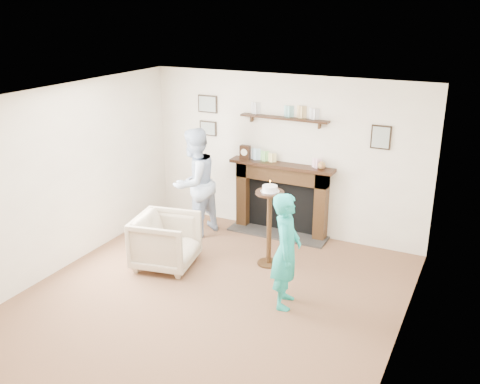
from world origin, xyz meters
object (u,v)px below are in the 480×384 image
object	(u,v)px
armchair	(167,265)
man	(196,234)
woman	(284,304)
pedestal_table	(269,214)

from	to	relation	value
armchair	man	world-z (taller)	man
man	armchair	bearing A→B (deg)	21.53
man	woman	distance (m)	2.46
woman	pedestal_table	distance (m)	1.32
man	pedestal_table	bearing A→B (deg)	84.61
woman	armchair	bearing A→B (deg)	70.28
armchair	man	distance (m)	1.14
armchair	pedestal_table	distance (m)	1.62
man	woman	xyz separation A→B (m)	(2.06, -1.34, 0.00)
pedestal_table	man	bearing A→B (deg)	162.85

